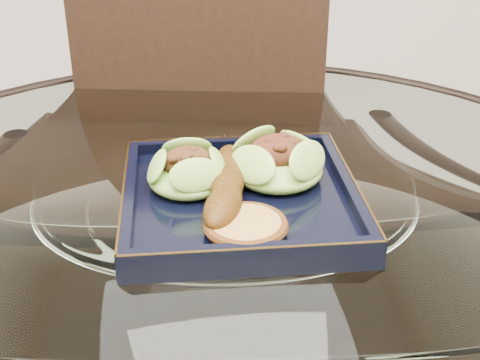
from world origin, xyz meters
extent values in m
cylinder|color=white|center=(0.00, 0.00, 0.76)|extent=(1.10, 1.10, 0.01)
torus|color=black|center=(0.00, 0.00, 0.76)|extent=(1.13, 1.13, 0.02)
cylinder|color=black|center=(0.28, 0.28, 0.38)|extent=(0.04, 0.04, 0.75)
cylinder|color=black|center=(-0.28, 0.28, 0.38)|extent=(0.04, 0.04, 0.75)
cube|color=black|center=(-0.03, 0.23, 0.51)|extent=(0.53, 0.53, 0.04)
cube|color=black|center=(0.01, 0.43, 0.80)|extent=(0.43, 0.11, 0.50)
cylinder|color=black|center=(-0.19, 0.46, 0.24)|extent=(0.03, 0.03, 0.48)
cylinder|color=black|center=(0.19, 0.38, 0.24)|extent=(0.03, 0.03, 0.48)
cube|color=black|center=(0.02, 0.01, 0.77)|extent=(0.28, 0.28, 0.02)
ellipsoid|color=#629C2D|center=(-0.04, 0.04, 0.80)|extent=(0.13, 0.13, 0.03)
ellipsoid|color=olive|center=(0.07, 0.04, 0.80)|extent=(0.13, 0.13, 0.04)
ellipsoid|color=#5D3609|center=(0.00, 0.00, 0.80)|extent=(0.08, 0.19, 0.03)
cylinder|color=#C58C41|center=(0.01, -0.08, 0.79)|extent=(0.10, 0.10, 0.01)
camera|label=1|loc=(-0.08, -0.67, 1.16)|focal=50.00mm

